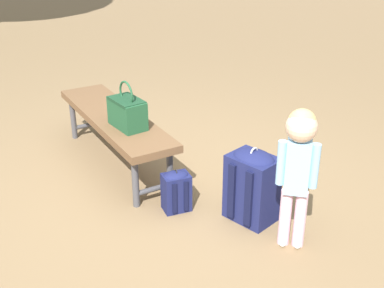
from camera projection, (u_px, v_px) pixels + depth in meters
ground_plane at (169, 205)px, 3.70m from camera, size 40.00×40.00×0.00m
park_bench at (115, 121)px, 4.13m from camera, size 1.65×0.78×0.45m
handbag at (127, 112)px, 3.83m from camera, size 0.34×0.23×0.37m
child_standing at (298, 158)px, 3.01m from camera, size 0.22×0.19×0.93m
backpack_large at (252, 184)px, 3.43m from camera, size 0.33×0.30×0.55m
backpack_small at (177, 190)px, 3.58m from camera, size 0.21×0.23×0.32m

